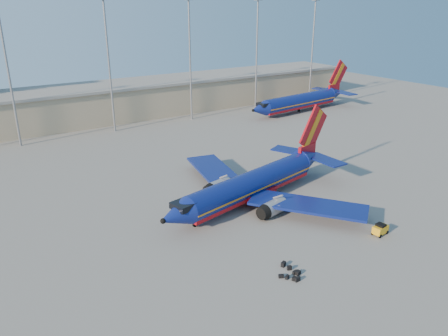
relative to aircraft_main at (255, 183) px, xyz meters
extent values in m
plane|color=slate|center=(0.65, 1.15, -2.56)|extent=(220.00, 220.00, 0.00)
cube|color=gray|center=(10.65, 59.15, 1.44)|extent=(120.00, 15.00, 8.00)
cube|color=slate|center=(10.65, 59.15, 5.64)|extent=(122.00, 16.00, 0.60)
cylinder|color=gray|center=(-24.35, 47.15, 11.44)|extent=(0.44, 0.44, 28.00)
cylinder|color=gray|center=(-4.35, 47.15, 11.44)|extent=(0.44, 0.44, 28.00)
cylinder|color=gray|center=(15.65, 47.15, 11.44)|extent=(0.44, 0.44, 28.00)
cylinder|color=gray|center=(35.65, 47.15, 11.44)|extent=(0.44, 0.44, 28.00)
cylinder|color=gray|center=(55.65, 47.15, 11.44)|extent=(0.44, 0.44, 28.00)
cylinder|color=navy|center=(-0.83, -0.18, 0.16)|extent=(24.44, 8.82, 3.73)
cube|color=#A80D15|center=(-0.83, -0.18, -0.80)|extent=(24.29, 8.13, 1.31)
cube|color=orange|center=(-0.83, -0.18, -0.09)|extent=(24.45, 8.86, 0.22)
cone|color=navy|center=(-14.72, -3.22, 0.16)|extent=(4.94, 4.55, 3.73)
cube|color=black|center=(-13.44, -2.94, 1.12)|extent=(2.93, 3.08, 0.81)
cone|color=navy|center=(13.55, 2.97, 0.51)|extent=(5.92, 4.77, 3.73)
cube|color=#A80D15|center=(12.76, 2.80, 1.88)|extent=(4.26, 1.45, 2.22)
cube|color=#A80D15|center=(14.14, 3.10, 5.41)|extent=(7.30, 1.90, 8.05)
cube|color=orange|center=(13.95, 3.06, 5.41)|extent=(4.90, 1.47, 6.31)
cube|color=navy|center=(12.42, 6.23, 1.07)|extent=(5.42, 7.13, 0.22)
cube|color=navy|center=(13.89, -0.47, 1.07)|extent=(3.07, 6.47, 0.22)
cube|color=navy|center=(-1.25, 8.81, -0.75)|extent=(8.09, 16.33, 0.35)
cube|color=navy|center=(2.55, -8.53, -0.75)|extent=(13.33, 15.58, 0.35)
cube|color=#A80D15|center=(-0.34, -0.07, -1.20)|extent=(6.75, 5.14, 1.01)
cylinder|color=gray|center=(-3.13, 4.68, -1.40)|extent=(4.00, 2.85, 2.12)
cylinder|color=gray|center=(-0.89, -5.56, -1.40)|extent=(4.00, 2.85, 2.12)
cylinder|color=gray|center=(-11.66, -2.56, -2.01)|extent=(0.29, 0.29, 1.11)
cylinder|color=black|center=(-11.66, -2.56, -2.24)|extent=(0.68, 0.38, 0.65)
cylinder|color=black|center=(0.09, 2.70, -2.14)|extent=(0.95, 0.72, 0.85)
cylinder|color=black|center=(1.21, -2.42, -2.14)|extent=(0.95, 0.72, 0.85)
cylinder|color=navy|center=(43.69, 38.40, 0.28)|extent=(25.50, 6.58, 3.89)
cube|color=#A80D15|center=(43.69, 38.40, -0.72)|extent=(25.42, 5.85, 1.37)
cube|color=orange|center=(43.69, 38.40, 0.01)|extent=(25.50, 6.63, 0.23)
cone|color=navy|center=(28.95, 36.80, 0.28)|extent=(4.81, 4.34, 3.89)
cube|color=black|center=(30.31, 36.95, 1.28)|extent=(2.80, 2.99, 0.84)
cone|color=navy|center=(58.94, 40.05, 0.64)|extent=(5.85, 4.45, 3.89)
cube|color=#A80D15|center=(58.10, 39.96, 2.06)|extent=(4.45, 1.05, 2.31)
cube|color=#A80D15|center=(59.57, 40.12, 5.74)|extent=(7.71, 1.17, 8.39)
cube|color=orange|center=(59.36, 40.10, 5.74)|extent=(5.15, 0.99, 6.58)
cube|color=navy|center=(58.14, 43.56, 1.22)|extent=(5.09, 7.37, 0.23)
cube|color=navy|center=(58.91, 36.45, 1.22)|extent=(3.82, 7.01, 0.23)
cylinder|color=black|center=(43.69, 38.40, -2.09)|extent=(0.81, 0.81, 0.95)
cube|color=gold|center=(6.88, -17.07, -1.84)|extent=(2.13, 1.37, 0.96)
cube|color=black|center=(6.88, -17.07, -1.26)|extent=(1.07, 1.16, 0.34)
cylinder|color=black|center=(6.06, -16.63, -2.31)|extent=(0.52, 0.23, 0.50)
cylinder|color=black|center=(6.17, -17.69, -2.31)|extent=(0.52, 0.23, 0.50)
cylinder|color=black|center=(7.59, -16.46, -2.31)|extent=(0.52, 0.23, 0.50)
cylinder|color=black|center=(7.70, -17.51, -2.31)|extent=(0.52, 0.23, 0.50)
cube|color=black|center=(-8.69, -18.46, -2.36)|extent=(0.54, 0.41, 0.39)
cube|color=black|center=(-8.54, -18.81, -2.32)|extent=(0.59, 0.35, 0.48)
cube|color=black|center=(-7.83, -17.71, -2.36)|extent=(0.63, 0.33, 0.40)
cube|color=black|center=(-9.12, -17.88, -2.38)|extent=(0.63, 0.51, 0.36)
cube|color=black|center=(-7.67, -17.96, -2.34)|extent=(0.67, 0.57, 0.44)
cube|color=black|center=(-7.85, -16.77, -2.31)|extent=(0.56, 0.44, 0.50)
cube|color=black|center=(-9.53, -17.39, -2.39)|extent=(0.66, 0.58, 0.35)
cube|color=black|center=(-7.94, -15.88, -2.29)|extent=(0.71, 0.59, 0.53)
camera|label=1|loc=(-36.07, -46.92, 24.74)|focal=35.00mm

